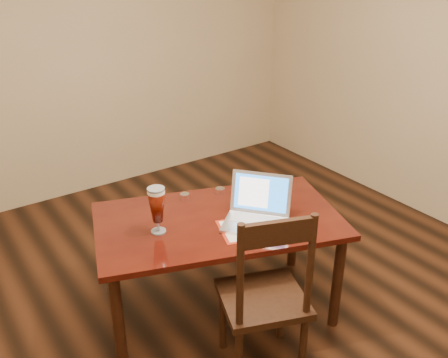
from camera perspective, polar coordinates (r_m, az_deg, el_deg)
ground at (r=3.15m, az=2.29°, el=-18.11°), size 5.00×5.00×0.00m
room_shell at (r=2.31m, az=3.07°, el=15.30°), size 4.51×5.01×2.71m
dining_table at (r=3.01m, az=-0.68°, el=-5.69°), size 1.63×1.24×0.96m
dining_chair at (r=2.69m, az=4.72°, el=-13.36°), size 0.56×0.54×1.03m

